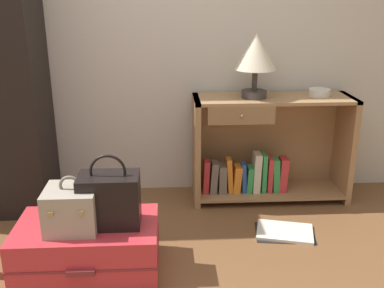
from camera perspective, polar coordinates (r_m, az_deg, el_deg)
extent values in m
cube|color=beige|center=(3.22, -5.87, 16.35)|extent=(6.40, 0.10, 2.60)
cube|color=#A37A51|center=(3.15, 0.55, -0.79)|extent=(0.04, 0.35, 0.75)
cube|color=#A37A51|center=(3.39, 18.81, -0.41)|extent=(0.04, 0.35, 0.75)
cube|color=#A37A51|center=(3.13, 10.39, 5.70)|extent=(1.10, 0.35, 0.02)
cube|color=#A37A51|center=(3.35, 9.70, -5.78)|extent=(1.02, 0.35, 0.02)
cube|color=#A37A51|center=(3.39, 9.38, 0.36)|extent=(1.02, 0.01, 0.73)
cube|color=#8F6B47|center=(2.94, 6.31, 3.63)|extent=(0.44, 0.02, 0.12)
sphere|color=#9E844C|center=(2.93, 6.36, 3.55)|extent=(0.02, 0.02, 0.02)
cube|color=red|center=(3.20, 1.82, -4.14)|extent=(0.05, 0.09, 0.24)
cube|color=#726659|center=(3.21, 2.80, -4.21)|extent=(0.06, 0.11, 0.23)
cube|color=#726659|center=(3.22, 3.87, -4.38)|extent=(0.05, 0.12, 0.20)
cube|color=orange|center=(3.22, 4.80, -3.95)|extent=(0.05, 0.10, 0.26)
cube|color=orange|center=(3.24, 5.73, -4.38)|extent=(0.06, 0.12, 0.20)
cube|color=#2D51B2|center=(3.24, 6.58, -4.22)|extent=(0.04, 0.09, 0.21)
cube|color=green|center=(3.25, 7.30, -4.41)|extent=(0.05, 0.11, 0.19)
cube|color=beige|center=(3.24, 8.20, -3.57)|extent=(0.06, 0.12, 0.29)
cube|color=green|center=(3.25, 9.08, -3.58)|extent=(0.03, 0.11, 0.28)
cube|color=red|center=(3.27, 9.79, -3.77)|extent=(0.04, 0.12, 0.26)
cube|color=green|center=(3.28, 10.55, -3.83)|extent=(0.06, 0.11, 0.25)
cube|color=red|center=(3.29, 11.44, -3.78)|extent=(0.06, 0.11, 0.25)
cylinder|color=#3D3838|center=(3.08, 7.90, 6.31)|extent=(0.17, 0.17, 0.05)
cylinder|color=#3D3838|center=(3.06, 7.98, 8.07)|extent=(0.04, 0.04, 0.14)
cone|color=beige|center=(3.03, 8.14, 11.59)|extent=(0.28, 0.28, 0.24)
cylinder|color=silver|center=(3.23, 15.92, 6.34)|extent=(0.15, 0.15, 0.05)
cube|color=#D1333D|center=(2.52, -13.06, -12.66)|extent=(0.74, 0.44, 0.28)
cube|color=maroon|center=(2.52, -13.06, -12.66)|extent=(0.75, 0.45, 0.01)
cube|color=maroon|center=(2.33, -14.01, -15.66)|extent=(0.14, 0.02, 0.03)
cube|color=#A89E8E|center=(2.38, -15.05, -7.96)|extent=(0.26, 0.24, 0.22)
torus|color=slate|center=(2.32, -15.32, -5.12)|extent=(0.11, 0.02, 0.11)
cube|color=tan|center=(2.27, -17.54, -8.48)|extent=(0.02, 0.01, 0.02)
cube|color=tan|center=(2.24, -13.94, -8.53)|extent=(0.02, 0.01, 0.02)
cube|color=black|center=(2.36, -10.44, -7.03)|extent=(0.31, 0.19, 0.28)
torus|color=black|center=(2.30, -10.67, -3.48)|extent=(0.18, 0.01, 0.18)
cube|color=white|center=(2.91, 11.72, -10.89)|extent=(0.39, 0.32, 0.02)
cube|color=black|center=(2.92, 11.71, -11.02)|extent=(0.39, 0.30, 0.01)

